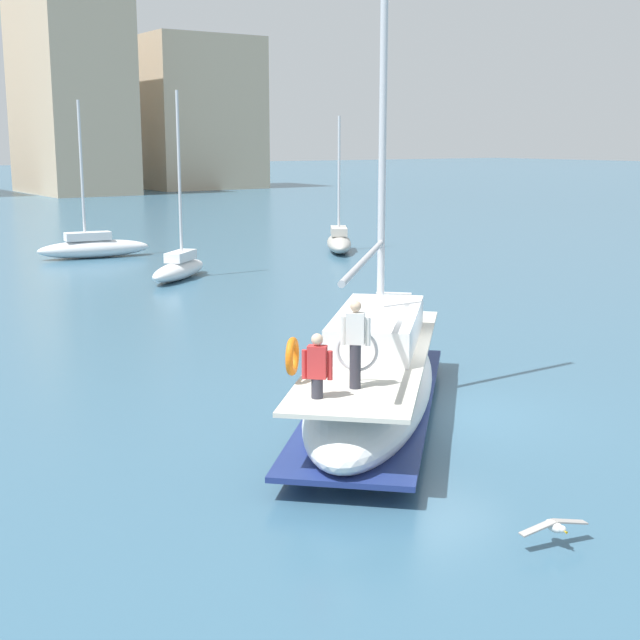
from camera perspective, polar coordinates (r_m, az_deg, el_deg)
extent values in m
plane|color=#38607A|center=(19.57, 7.83, -5.89)|extent=(400.00, 400.00, 0.00)
ellipsoid|color=white|center=(18.81, 3.40, -4.29)|extent=(8.37, 8.59, 1.40)
cube|color=navy|center=(18.90, 3.39, -5.21)|extent=(8.26, 8.47, 0.10)
cube|color=beige|center=(18.63, 3.43, -2.10)|extent=(7.90, 8.11, 0.08)
cube|color=white|center=(19.24, 3.69, -0.47)|extent=(4.20, 4.28, 0.70)
cylinder|color=silver|center=(19.32, 4.03, 13.77)|extent=(0.16, 0.16, 10.22)
cylinder|color=#B7B7BC|center=(16.59, 2.85, 3.83)|extent=(4.07, 4.24, 0.12)
cylinder|color=silver|center=(22.83, 4.71, 1.70)|extent=(0.69, 0.67, 0.06)
torus|color=orange|center=(16.15, -1.77, -2.32)|extent=(0.59, 0.60, 0.70)
cylinder|color=#33333D|center=(15.75, 2.25, -2.95)|extent=(0.20, 0.20, 0.80)
cube|color=white|center=(15.59, 2.27, -0.53)|extent=(0.37, 0.37, 0.56)
sphere|color=beige|center=(15.52, 2.28, 0.88)|extent=(0.20, 0.20, 0.20)
cylinder|color=white|center=(15.63, 1.47, -0.68)|extent=(0.09, 0.09, 0.50)
cylinder|color=white|center=(15.58, 3.07, -0.74)|extent=(0.09, 0.09, 0.50)
cylinder|color=#33333D|center=(15.20, -0.18, -4.35)|extent=(0.20, 0.20, 0.35)
cube|color=red|center=(15.08, -0.18, -2.68)|extent=(0.37, 0.37, 0.56)
sphere|color=beige|center=(14.99, -0.18, -1.24)|extent=(0.20, 0.20, 0.20)
cylinder|color=red|center=(15.13, -1.00, -2.83)|extent=(0.09, 0.09, 0.50)
cylinder|color=red|center=(15.06, 0.64, -2.90)|extent=(0.09, 0.09, 0.50)
torus|color=silver|center=(15.92, 2.37, -1.97)|extent=(0.59, 0.57, 0.76)
ellipsoid|color=silver|center=(46.10, -14.18, 4.41)|extent=(5.63, 2.00, 0.89)
cube|color=silver|center=(45.97, -14.55, 5.18)|extent=(2.30, 1.12, 0.40)
cylinder|color=silver|center=(45.73, -14.92, 9.14)|extent=(0.14, 0.14, 6.77)
ellipsoid|color=#B7B2A8|center=(47.23, 1.22, 4.89)|extent=(3.93, 5.15, 0.86)
cube|color=#B7B2A8|center=(47.43, 1.21, 5.69)|extent=(1.84, 2.23, 0.40)
cylinder|color=silver|center=(47.37, 1.22, 9.15)|extent=(0.13, 0.13, 6.13)
ellipsoid|color=white|center=(38.23, -8.97, 3.14)|extent=(4.24, 3.95, 0.76)
cube|color=white|center=(38.37, -8.85, 4.04)|extent=(1.88, 1.78, 0.40)
cylinder|color=silver|center=(38.20, -8.94, 8.99)|extent=(0.12, 0.12, 7.02)
ellipsoid|color=silver|center=(13.68, 14.66, -12.56)|extent=(0.25, 0.39, 0.16)
sphere|color=silver|center=(13.54, 15.16, -12.72)|extent=(0.11, 0.11, 0.11)
cone|color=gold|center=(13.50, 15.32, -12.85)|extent=(0.05, 0.08, 0.04)
cube|color=#9E9993|center=(13.84, 15.62, -12.24)|extent=(0.58, 0.25, 0.14)
cube|color=#9E9993|center=(13.52, 13.68, -12.73)|extent=(0.58, 0.25, 0.14)
cube|color=#C6AD8E|center=(103.57, -15.61, 13.55)|extent=(9.16, 16.51, 20.82)
cube|color=#C6AD8E|center=(111.12, -7.81, 12.87)|extent=(13.50, 11.13, 17.66)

